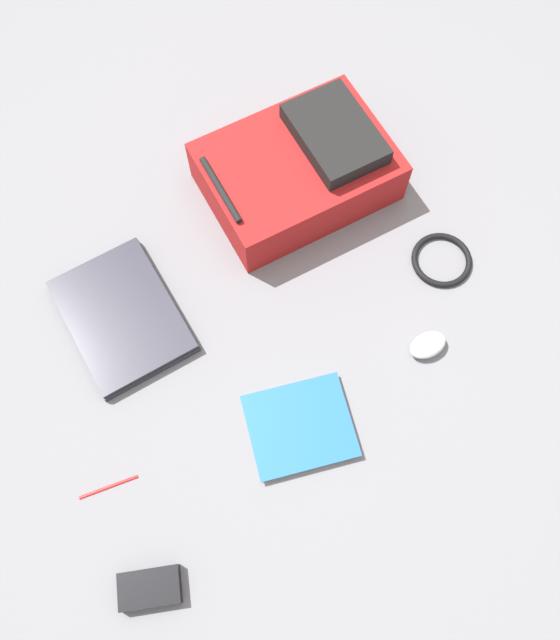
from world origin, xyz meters
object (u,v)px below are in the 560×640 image
object	(u,v)px
backpack	(300,169)
laptop	(122,316)
book_blue	(300,426)
power_brick	(150,588)
pen_black	(108,487)
cable_coil	(442,260)
computer_mouse	(428,345)

from	to	relation	value
backpack	laptop	xyz separation A→B (m)	(-0.13, 0.55, -0.06)
laptop	book_blue	world-z (taller)	laptop
power_brick	pen_black	xyz separation A→B (m)	(0.23, 0.00, -0.01)
power_brick	pen_black	world-z (taller)	power_brick
book_blue	cable_coil	xyz separation A→B (m)	(0.20, -0.51, -0.00)
pen_black	computer_mouse	bearing A→B (deg)	-93.58
pen_black	power_brick	bearing A→B (deg)	-179.76
laptop	computer_mouse	world-z (taller)	computer_mouse
laptop	power_brick	distance (m)	0.61
backpack	power_brick	distance (m)	1.03
laptop	cable_coil	xyz separation A→B (m)	(-0.23, -0.76, -0.01)
computer_mouse	cable_coil	world-z (taller)	computer_mouse
book_blue	computer_mouse	distance (m)	0.36
computer_mouse	cable_coil	size ratio (longest dim) A/B	0.60
computer_mouse	power_brick	size ratio (longest dim) A/B	0.72
backpack	power_brick	xyz separation A→B (m)	(-0.72, 0.73, -0.06)
pen_black	laptop	bearing A→B (deg)	-27.24
computer_mouse	cable_coil	distance (m)	0.24
book_blue	cable_coil	size ratio (longest dim) A/B	1.78
book_blue	cable_coil	world-z (taller)	book_blue
cable_coil	laptop	bearing A→B (deg)	73.44
book_blue	power_brick	xyz separation A→B (m)	(-0.15, 0.43, 0.01)
computer_mouse	cable_coil	bearing A→B (deg)	-41.43
book_blue	backpack	bearing A→B (deg)	-28.25
power_brick	pen_black	size ratio (longest dim) A/B	0.96
backpack	computer_mouse	bearing A→B (deg)	-174.40
backpack	pen_black	xyz separation A→B (m)	(-0.49, 0.74, -0.07)
backpack	book_blue	xyz separation A→B (m)	(-0.56, 0.30, -0.06)
pen_black	book_blue	bearing A→B (deg)	-100.21
book_blue	pen_black	distance (m)	0.44
laptop	power_brick	xyz separation A→B (m)	(-0.58, 0.18, 0.00)
laptop	book_blue	bearing A→B (deg)	-149.83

